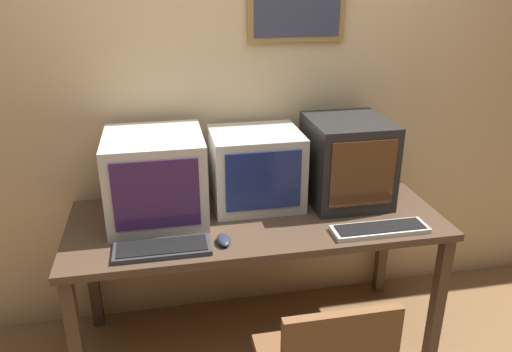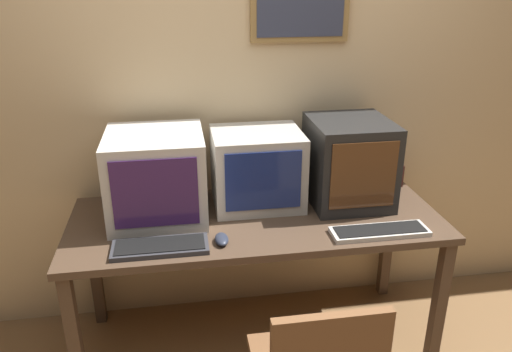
# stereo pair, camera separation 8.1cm
# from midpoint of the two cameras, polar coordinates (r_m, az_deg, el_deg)

# --- Properties ---
(wall_back) EXTENTS (8.00, 0.08, 2.60)m
(wall_back) POSITION_cam_midpoint_polar(r_m,az_deg,el_deg) (2.67, -2.65, 9.89)
(wall_back) COLOR #D1B284
(wall_back) RESTS_ON ground_plane
(desk) EXTENTS (1.81, 0.73, 0.76)m
(desk) POSITION_cam_midpoint_polar(r_m,az_deg,el_deg) (2.49, -0.94, -6.30)
(desk) COLOR #4C3828
(desk) RESTS_ON ground_plane
(monitor_left) EXTENTS (0.46, 0.46, 0.42)m
(monitor_left) POSITION_cam_midpoint_polar(r_m,az_deg,el_deg) (2.43, -12.32, -0.15)
(monitor_left) COLOR beige
(monitor_left) RESTS_ON desk
(monitor_center) EXTENTS (0.45, 0.38, 0.38)m
(monitor_center) POSITION_cam_midpoint_polar(r_m,az_deg,el_deg) (2.53, -0.94, 0.88)
(monitor_center) COLOR #B7B2A8
(monitor_center) RESTS_ON desk
(monitor_right) EXTENTS (0.39, 0.43, 0.43)m
(monitor_right) POSITION_cam_midpoint_polar(r_m,az_deg,el_deg) (2.60, 9.45, 1.75)
(monitor_right) COLOR black
(monitor_right) RESTS_ON desk
(keyboard_main) EXTENTS (0.42, 0.16, 0.03)m
(keyboard_main) POSITION_cam_midpoint_polar(r_m,az_deg,el_deg) (2.21, -11.69, -8.13)
(keyboard_main) COLOR #333338
(keyboard_main) RESTS_ON desk
(keyboard_side) EXTENTS (0.45, 0.13, 0.03)m
(keyboard_side) POSITION_cam_midpoint_polar(r_m,az_deg,el_deg) (2.38, 13.02, -5.95)
(keyboard_side) COLOR beige
(keyboard_side) RESTS_ON desk
(mouse_near_keyboard) EXTENTS (0.06, 0.11, 0.03)m
(mouse_near_keyboard) POSITION_cam_midpoint_polar(r_m,az_deg,el_deg) (2.23, -4.77, -7.29)
(mouse_near_keyboard) COLOR #282D3D
(mouse_near_keyboard) RESTS_ON desk
(desk_clock) EXTENTS (0.08, 0.05, 0.12)m
(desk_clock) POSITION_cam_midpoint_polar(r_m,az_deg,el_deg) (2.89, 14.40, 0.23)
(desk_clock) COLOR #4C231E
(desk_clock) RESTS_ON desk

